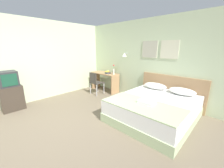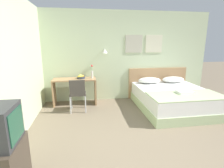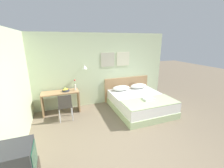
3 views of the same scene
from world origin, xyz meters
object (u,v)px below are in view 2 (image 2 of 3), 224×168
(desk, at_px, (75,87))
(fruit_bowl, at_px, (81,77))
(bed, at_px, (173,99))
(headboard, at_px, (157,83))
(pillow_left, at_px, (149,80))
(throw_blanket, at_px, (187,95))
(pillow_right, at_px, (173,79))
(folded_towel_near_foot, at_px, (184,92))
(desk_chair, at_px, (78,93))
(flower_vase, at_px, (92,73))

(desk, bearing_deg, fruit_bowl, -5.24)
(bed, relative_size, headboard, 1.09)
(pillow_left, relative_size, throw_blanket, 0.40)
(pillow_right, relative_size, throw_blanket, 0.40)
(bed, xyz_separation_m, folded_towel_near_foot, (0.03, -0.45, 0.33))
(bed, xyz_separation_m, headboard, (0.00, 1.05, 0.21))
(desk_chair, distance_m, fruit_bowl, 0.66)
(pillow_left, relative_size, folded_towel_near_foot, 1.96)
(pillow_right, distance_m, fruit_bowl, 2.80)
(pillow_left, height_order, folded_towel_near_foot, pillow_left)
(desk, relative_size, desk_chair, 1.40)
(folded_towel_near_foot, bearing_deg, headboard, 91.11)
(throw_blanket, height_order, flower_vase, flower_vase)
(headboard, xyz_separation_m, folded_towel_near_foot, (0.03, -1.51, 0.12))
(headboard, distance_m, pillow_right, 0.50)
(headboard, height_order, folded_towel_near_foot, headboard)
(bed, distance_m, throw_blanket, 0.66)
(pillow_right, height_order, flower_vase, flower_vase)
(bed, bearing_deg, desk_chair, 176.08)
(folded_towel_near_foot, relative_size, desk, 0.29)
(desk_chair, bearing_deg, desk, 99.28)
(bed, bearing_deg, pillow_left, 116.31)
(desk_chair, bearing_deg, pillow_right, 11.82)
(headboard, xyz_separation_m, fruit_bowl, (-2.41, -0.30, 0.32))
(folded_towel_near_foot, xyz_separation_m, desk, (-2.62, 1.23, -0.07))
(desk, relative_size, fruit_bowl, 5.27)
(pillow_right, height_order, folded_towel_near_foot, pillow_right)
(headboard, distance_m, fruit_bowl, 2.45)
(pillow_left, bearing_deg, desk_chair, -164.08)
(folded_towel_near_foot, bearing_deg, pillow_left, 108.57)
(bed, distance_m, pillow_left, 0.94)
(headboard, height_order, pillow_left, headboard)
(pillow_left, xyz_separation_m, desk_chair, (-2.11, -0.60, -0.12))
(pillow_right, bearing_deg, bed, -116.31)
(folded_towel_near_foot, bearing_deg, pillow_right, 73.90)
(pillow_left, relative_size, desk_chair, 0.80)
(headboard, height_order, throw_blanket, headboard)
(fruit_bowl, bearing_deg, flower_vase, 1.65)
(bed, height_order, desk, desk)
(bed, bearing_deg, folded_towel_near_foot, -86.31)
(desk_chair, bearing_deg, throw_blanket, -17.06)
(headboard, height_order, desk_chair, headboard)
(pillow_right, bearing_deg, throw_blanket, -105.62)
(throw_blanket, bearing_deg, bed, 90.00)
(throw_blanket, relative_size, fruit_bowl, 7.56)
(headboard, bearing_deg, pillow_right, -36.26)
(bed, relative_size, throw_blanket, 1.20)
(folded_towel_near_foot, height_order, flower_vase, flower_vase)
(headboard, height_order, flower_vase, flower_vase)
(desk, bearing_deg, bed, -16.63)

